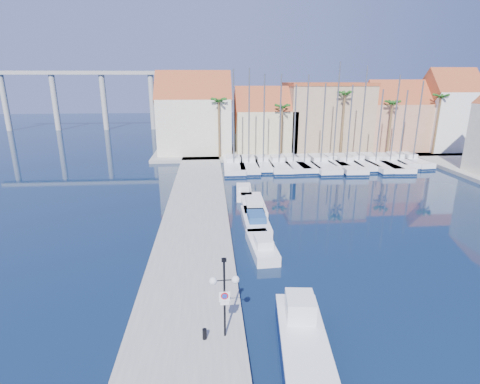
# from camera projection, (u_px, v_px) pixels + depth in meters

# --- Properties ---
(ground) EXTENTS (260.00, 260.00, 0.00)m
(ground) POSITION_uv_depth(u_px,v_px,m) (348.00, 314.00, 21.04)
(ground) COLOR black
(ground) RESTS_ON ground
(quay_west) EXTENTS (6.00, 77.00, 0.50)m
(quay_west) POSITION_uv_depth(u_px,v_px,m) (195.00, 225.00, 33.14)
(quay_west) COLOR gray
(quay_west) RESTS_ON ground
(shore_north) EXTENTS (54.00, 16.00, 0.50)m
(shore_north) POSITION_uv_depth(u_px,v_px,m) (307.00, 150.00, 67.50)
(shore_north) COLOR gray
(shore_north) RESTS_ON ground
(lamp_post) EXTENTS (1.44, 0.43, 4.25)m
(lamp_post) POSITION_uv_depth(u_px,v_px,m) (224.00, 286.00, 17.72)
(lamp_post) COLOR black
(lamp_post) RESTS_ON quay_west
(bollard) EXTENTS (0.22, 0.22, 0.55)m
(bollard) POSITION_uv_depth(u_px,v_px,m) (205.00, 334.00, 18.21)
(bollard) COLOR black
(bollard) RESTS_ON quay_west
(fishing_boat) EXTENTS (2.86, 6.70, 2.27)m
(fishing_boat) POSITION_uv_depth(u_px,v_px,m) (302.00, 337.00, 18.01)
(fishing_boat) COLOR navy
(fishing_boat) RESTS_ON ground
(motorboat_west_0) EXTENTS (2.03, 5.45, 1.40)m
(motorboat_west_0) POSITION_uv_depth(u_px,v_px,m) (262.00, 246.00, 28.42)
(motorboat_west_0) COLOR white
(motorboat_west_0) RESTS_ON ground
(motorboat_west_1) EXTENTS (2.11, 6.55, 1.40)m
(motorboat_west_1) POSITION_uv_depth(u_px,v_px,m) (256.00, 221.00, 33.46)
(motorboat_west_1) COLOR white
(motorboat_west_1) RESTS_ON ground
(motorboat_west_2) EXTENTS (2.33, 6.85, 1.40)m
(motorboat_west_2) POSITION_uv_depth(u_px,v_px,m) (253.00, 205.00, 37.61)
(motorboat_west_2) COLOR white
(motorboat_west_2) RESTS_ON ground
(motorboat_west_3) EXTENTS (1.97, 5.22, 1.40)m
(motorboat_west_3) POSITION_uv_depth(u_px,v_px,m) (244.00, 191.00, 42.11)
(motorboat_west_3) COLOR white
(motorboat_west_3) RESTS_ON ground
(sailboat_0) EXTENTS (3.20, 11.29, 13.95)m
(sailboat_0) POSITION_uv_depth(u_px,v_px,m) (234.00, 164.00, 54.85)
(sailboat_0) COLOR white
(sailboat_0) RESTS_ON ground
(sailboat_1) EXTENTS (3.14, 10.50, 14.08)m
(sailboat_1) POSITION_uv_depth(u_px,v_px,m) (248.00, 164.00, 54.96)
(sailboat_1) COLOR white
(sailboat_1) RESTS_ON ground
(sailboat_2) EXTENTS (2.29, 8.62, 13.27)m
(sailboat_2) POSITION_uv_depth(u_px,v_px,m) (263.00, 163.00, 55.39)
(sailboat_2) COLOR white
(sailboat_2) RESTS_ON ground
(sailboat_3) EXTENTS (3.06, 10.43, 13.32)m
(sailboat_3) POSITION_uv_depth(u_px,v_px,m) (278.00, 164.00, 55.22)
(sailboat_3) COLOR white
(sailboat_3) RESTS_ON ground
(sailboat_4) EXTENTS (3.58, 10.88, 11.89)m
(sailboat_4) POSITION_uv_depth(u_px,v_px,m) (292.00, 163.00, 55.66)
(sailboat_4) COLOR white
(sailboat_4) RESTS_ON ground
(sailboat_5) EXTENTS (2.81, 9.82, 13.19)m
(sailboat_5) POSITION_uv_depth(u_px,v_px,m) (303.00, 164.00, 55.36)
(sailboat_5) COLOR white
(sailboat_5) RESTS_ON ground
(sailboat_6) EXTENTS (3.28, 11.82, 12.06)m
(sailboat_6) POSITION_uv_depth(u_px,v_px,m) (319.00, 164.00, 55.48)
(sailboat_6) COLOR white
(sailboat_6) RESTS_ON ground
(sailboat_7) EXTENTS (2.91, 8.71, 14.97)m
(sailboat_7) POSITION_uv_depth(u_px,v_px,m) (332.00, 162.00, 56.36)
(sailboat_7) COLOR white
(sailboat_7) RESTS_ON ground
(sailboat_8) EXTENTS (3.79, 12.06, 11.86)m
(sailboat_8) POSITION_uv_depth(u_px,v_px,m) (345.00, 164.00, 55.60)
(sailboat_8) COLOR white
(sailboat_8) RESTS_ON ground
(sailboat_9) EXTENTS (2.99, 10.49, 14.37)m
(sailboat_9) POSITION_uv_depth(u_px,v_px,m) (357.00, 162.00, 56.71)
(sailboat_9) COLOR white
(sailboat_9) RESTS_ON ground
(sailboat_10) EXTENTS (3.82, 12.20, 11.23)m
(sailboat_10) POSITION_uv_depth(u_px,v_px,m) (373.00, 163.00, 56.25)
(sailboat_10) COLOR white
(sailboat_10) RESTS_ON ground
(sailboat_11) EXTENTS (3.80, 12.09, 13.19)m
(sailboat_11) POSITION_uv_depth(u_px,v_px,m) (388.00, 163.00, 56.18)
(sailboat_11) COLOR white
(sailboat_11) RESTS_ON ground
(sailboat_12) EXTENTS (2.49, 9.12, 11.07)m
(sailboat_12) POSITION_uv_depth(u_px,v_px,m) (397.00, 161.00, 57.50)
(sailboat_12) COLOR white
(sailboat_12) RESTS_ON ground
(sailboat_13) EXTENTS (2.99, 8.91, 12.38)m
(sailboat_13) POSITION_uv_depth(u_px,v_px,m) (411.00, 161.00, 57.40)
(sailboat_13) COLOR white
(sailboat_13) RESTS_ON ground
(building_0) EXTENTS (12.30, 9.00, 13.50)m
(building_0) POSITION_uv_depth(u_px,v_px,m) (195.00, 116.00, 63.18)
(building_0) COLOR beige
(building_0) RESTS_ON shore_north
(building_1) EXTENTS (10.30, 8.00, 11.00)m
(building_1) POSITION_uv_depth(u_px,v_px,m) (265.00, 123.00, 64.46)
(building_1) COLOR beige
(building_1) RESTS_ON shore_north
(building_2) EXTENTS (14.20, 10.20, 11.50)m
(building_2) POSITION_uv_depth(u_px,v_px,m) (326.00, 116.00, 65.98)
(building_2) COLOR tan
(building_2) RESTS_ON shore_north
(building_3) EXTENTS (10.30, 8.00, 12.00)m
(building_3) POSITION_uv_depth(u_px,v_px,m) (394.00, 119.00, 66.08)
(building_3) COLOR tan
(building_3) RESTS_ON shore_north
(building_4) EXTENTS (8.30, 8.00, 14.00)m
(building_4) POSITION_uv_depth(u_px,v_px,m) (447.00, 112.00, 65.50)
(building_4) COLOR white
(building_4) RESTS_ON shore_north
(palm_0) EXTENTS (2.60, 2.60, 10.15)m
(palm_0) POSITION_uv_depth(u_px,v_px,m) (219.00, 103.00, 57.97)
(palm_0) COLOR brown
(palm_0) RESTS_ON shore_north
(palm_1) EXTENTS (2.60, 2.60, 9.15)m
(palm_1) POSITION_uv_depth(u_px,v_px,m) (282.00, 108.00, 59.02)
(palm_1) COLOR brown
(palm_1) RESTS_ON shore_north
(palm_2) EXTENTS (2.60, 2.60, 11.15)m
(palm_2) POSITION_uv_depth(u_px,v_px,m) (345.00, 96.00, 59.25)
(palm_2) COLOR brown
(palm_2) RESTS_ON shore_north
(palm_3) EXTENTS (2.60, 2.60, 9.65)m
(palm_3) POSITION_uv_depth(u_px,v_px,m) (392.00, 105.00, 60.28)
(palm_3) COLOR brown
(palm_3) RESTS_ON shore_north
(palm_4) EXTENTS (2.60, 2.60, 10.65)m
(palm_4) POSITION_uv_depth(u_px,v_px,m) (441.00, 99.00, 60.62)
(palm_4) COLOR brown
(palm_4) RESTS_ON shore_north
(viaduct) EXTENTS (48.00, 2.20, 14.45)m
(viaduct) POSITION_uv_depth(u_px,v_px,m) (82.00, 89.00, 93.21)
(viaduct) COLOR #9E9E99
(viaduct) RESTS_ON ground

